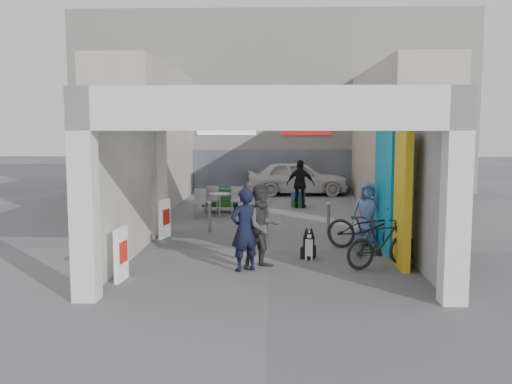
{
  "coord_description": "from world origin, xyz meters",
  "views": [
    {
      "loc": [
        0.1,
        -13.12,
        2.83
      ],
      "look_at": [
        -0.35,
        1.0,
        1.26
      ],
      "focal_mm": 40.0,
      "sensor_mm": 36.0,
      "label": 1
    }
  ],
  "objects_px": {
    "produce_stand": "(221,203)",
    "man_crates": "(300,184)",
    "border_collie": "(309,246)",
    "bicycle_front": "(369,228)",
    "man_back_turned": "(263,227)",
    "white_van": "(297,178)",
    "man_with_dog": "(244,230)",
    "bicycle_rear": "(382,243)",
    "cafe_set": "(217,206)",
    "man_elderly": "(367,213)"
  },
  "relations": [
    {
      "from": "produce_stand",
      "to": "man_back_turned",
      "type": "bearing_deg",
      "value": -69.5
    },
    {
      "from": "produce_stand",
      "to": "bicycle_rear",
      "type": "relative_size",
      "value": 0.71
    },
    {
      "from": "man_with_dog",
      "to": "man_crates",
      "type": "relative_size",
      "value": 0.96
    },
    {
      "from": "man_crates",
      "to": "white_van",
      "type": "distance_m",
      "value": 4.13
    },
    {
      "from": "cafe_set",
      "to": "man_back_turned",
      "type": "height_order",
      "value": "man_back_turned"
    },
    {
      "from": "man_with_dog",
      "to": "white_van",
      "type": "bearing_deg",
      "value": -130.0
    },
    {
      "from": "bicycle_front",
      "to": "man_with_dog",
      "type": "bearing_deg",
      "value": 153.73
    },
    {
      "from": "cafe_set",
      "to": "man_elderly",
      "type": "distance_m",
      "value": 6.2
    },
    {
      "from": "border_collie",
      "to": "man_back_turned",
      "type": "bearing_deg",
      "value": -121.68
    },
    {
      "from": "border_collie",
      "to": "man_elderly",
      "type": "xyz_separation_m",
      "value": [
        1.51,
        1.59,
        0.5
      ]
    },
    {
      "from": "bicycle_rear",
      "to": "bicycle_front",
      "type": "bearing_deg",
      "value": -25.27
    },
    {
      "from": "produce_stand",
      "to": "man_crates",
      "type": "xyz_separation_m",
      "value": [
        2.77,
        1.04,
        0.55
      ]
    },
    {
      "from": "man_crates",
      "to": "bicycle_rear",
      "type": "distance_m",
      "value": 8.88
    },
    {
      "from": "cafe_set",
      "to": "man_crates",
      "type": "height_order",
      "value": "man_crates"
    },
    {
      "from": "border_collie",
      "to": "man_crates",
      "type": "bearing_deg",
      "value": 107.94
    },
    {
      "from": "produce_stand",
      "to": "border_collie",
      "type": "height_order",
      "value": "produce_stand"
    },
    {
      "from": "produce_stand",
      "to": "bicycle_front",
      "type": "distance_m",
      "value": 7.32
    },
    {
      "from": "man_elderly",
      "to": "bicycle_front",
      "type": "xyz_separation_m",
      "value": [
        -0.07,
        -0.68,
        -0.24
      ]
    },
    {
      "from": "border_collie",
      "to": "produce_stand",
      "type": "bearing_deg",
      "value": 129.49
    },
    {
      "from": "man_with_dog",
      "to": "border_collie",
      "type": "bearing_deg",
      "value": -174.97
    },
    {
      "from": "man_with_dog",
      "to": "bicycle_front",
      "type": "bearing_deg",
      "value": -177.92
    },
    {
      "from": "man_elderly",
      "to": "bicycle_front",
      "type": "height_order",
      "value": "man_elderly"
    },
    {
      "from": "man_with_dog",
      "to": "bicycle_rear",
      "type": "relative_size",
      "value": 0.99
    },
    {
      "from": "bicycle_front",
      "to": "cafe_set",
      "type": "bearing_deg",
      "value": 66.15
    },
    {
      "from": "produce_stand",
      "to": "man_elderly",
      "type": "distance_m",
      "value": 6.81
    },
    {
      "from": "border_collie",
      "to": "man_elderly",
      "type": "bearing_deg",
      "value": 65.71
    },
    {
      "from": "man_crates",
      "to": "cafe_set",
      "type": "bearing_deg",
      "value": 47.68
    },
    {
      "from": "produce_stand",
      "to": "man_crates",
      "type": "distance_m",
      "value": 3.01
    },
    {
      "from": "man_back_turned",
      "to": "produce_stand",
      "type": "bearing_deg",
      "value": 66.9
    },
    {
      "from": "bicycle_rear",
      "to": "white_van",
      "type": "relative_size",
      "value": 0.39
    },
    {
      "from": "bicycle_rear",
      "to": "white_van",
      "type": "height_order",
      "value": "white_van"
    },
    {
      "from": "bicycle_rear",
      "to": "man_back_turned",
      "type": "bearing_deg",
      "value": 66.47
    },
    {
      "from": "man_with_dog",
      "to": "produce_stand",
      "type": "bearing_deg",
      "value": -114.43
    },
    {
      "from": "man_crates",
      "to": "white_van",
      "type": "relative_size",
      "value": 0.4
    },
    {
      "from": "cafe_set",
      "to": "bicycle_front",
      "type": "bearing_deg",
      "value": -52.35
    },
    {
      "from": "bicycle_rear",
      "to": "man_crates",
      "type": "bearing_deg",
      "value": -17.11
    },
    {
      "from": "man_back_turned",
      "to": "bicycle_front",
      "type": "height_order",
      "value": "man_back_turned"
    },
    {
      "from": "man_crates",
      "to": "bicycle_front",
      "type": "distance_m",
      "value": 7.26
    },
    {
      "from": "man_back_turned",
      "to": "bicycle_rear",
      "type": "distance_m",
      "value": 2.46
    },
    {
      "from": "produce_stand",
      "to": "white_van",
      "type": "xyz_separation_m",
      "value": [
        2.83,
        5.16,
        0.43
      ]
    },
    {
      "from": "cafe_set",
      "to": "white_van",
      "type": "height_order",
      "value": "white_van"
    },
    {
      "from": "man_with_dog",
      "to": "white_van",
      "type": "height_order",
      "value": "man_with_dog"
    },
    {
      "from": "man_back_turned",
      "to": "white_van",
      "type": "relative_size",
      "value": 0.39
    },
    {
      "from": "white_van",
      "to": "bicycle_front",
      "type": "bearing_deg",
      "value": -176.39
    },
    {
      "from": "bicycle_rear",
      "to": "cafe_set",
      "type": "bearing_deg",
      "value": 5.22
    },
    {
      "from": "cafe_set",
      "to": "man_crates",
      "type": "xyz_separation_m",
      "value": [
        2.81,
        1.87,
        0.54
      ]
    },
    {
      "from": "cafe_set",
      "to": "produce_stand",
      "type": "xyz_separation_m",
      "value": [
        0.04,
        0.83,
        -0.01
      ]
    },
    {
      "from": "cafe_set",
      "to": "bicycle_front",
      "type": "height_order",
      "value": "bicycle_front"
    },
    {
      "from": "man_elderly",
      "to": "man_crates",
      "type": "height_order",
      "value": "man_crates"
    },
    {
      "from": "man_with_dog",
      "to": "bicycle_front",
      "type": "height_order",
      "value": "man_with_dog"
    }
  ]
}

